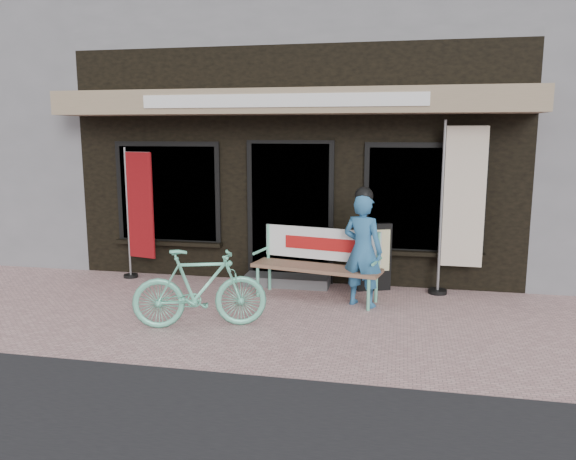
% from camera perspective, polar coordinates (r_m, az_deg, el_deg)
% --- Properties ---
extents(ground, '(70.00, 70.00, 0.00)m').
position_cam_1_polar(ground, '(7.04, -2.98, -9.36)').
color(ground, '#C49895').
rests_on(ground, ground).
extents(storefront, '(7.00, 6.77, 6.00)m').
position_cam_1_polar(storefront, '(11.54, 3.20, 13.24)').
color(storefront, black).
rests_on(storefront, ground).
extents(bench, '(1.87, 0.81, 0.99)m').
position_cam_1_polar(bench, '(7.91, 3.12, -2.84)').
color(bench, '#6CD3AE').
rests_on(bench, ground).
extents(person, '(0.65, 0.55, 1.62)m').
position_cam_1_polar(person, '(7.56, 7.60, -1.83)').
color(person, '#2D689B').
rests_on(person, ground).
extents(bicycle, '(1.66, 0.92, 0.96)m').
position_cam_1_polar(bicycle, '(6.82, -8.96, -5.88)').
color(bicycle, '#6CD3AE').
rests_on(bicycle, ground).
extents(nobori_red, '(0.62, 0.27, 2.09)m').
position_cam_1_polar(nobori_red, '(9.13, -14.96, 1.76)').
color(nobori_red, gray).
rests_on(nobori_red, ground).
extents(nobori_cream, '(0.73, 0.28, 2.49)m').
position_cam_1_polar(nobori_cream, '(8.28, 17.06, 2.29)').
color(nobori_cream, gray).
rests_on(nobori_cream, ground).
extents(menu_stand, '(0.50, 0.27, 1.01)m').
position_cam_1_polar(menu_stand, '(8.36, 8.77, -2.67)').
color(menu_stand, black).
rests_on(menu_stand, ground).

